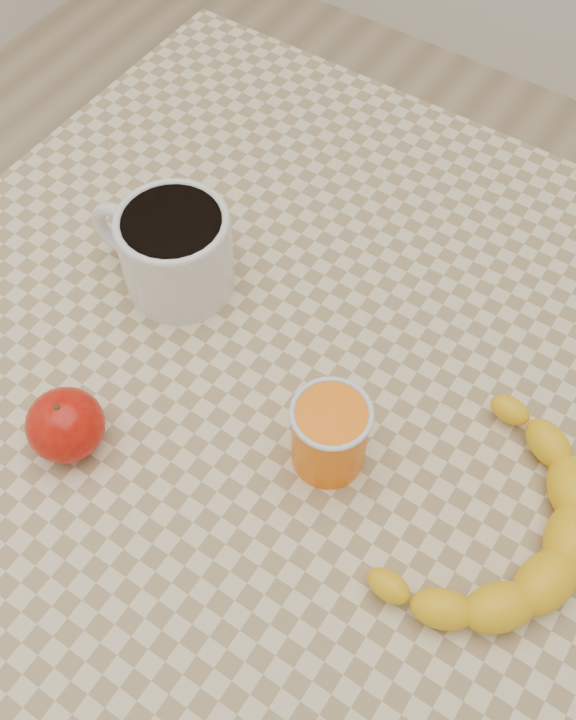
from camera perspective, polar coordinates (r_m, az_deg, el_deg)
The scene contains 6 objects.
ground at distance 1.42m, azimuth 0.00°, elevation -17.20°, with size 3.00×3.00×0.00m, color tan.
table at distance 0.80m, azimuth 0.00°, elevation -4.12°, with size 0.80×0.80×0.75m.
coffee_mug at distance 0.76m, azimuth -8.17°, elevation 7.89°, with size 0.15×0.12×0.09m.
orange_juice_glass at distance 0.65m, azimuth 2.98°, elevation -5.30°, with size 0.07×0.07×0.08m.
apple at distance 0.69m, azimuth -15.54°, elevation -4.47°, with size 0.07×0.07×0.06m.
banana at distance 0.66m, azimuth 14.39°, elevation -11.20°, with size 0.23×0.29×0.04m, color yellow, non-canonical shape.
Camera 1 is at (0.22, -0.32, 1.37)m, focal length 40.00 mm.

